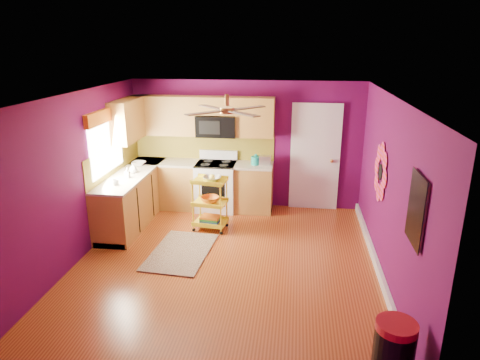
# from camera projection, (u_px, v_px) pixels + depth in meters

# --- Properties ---
(ground) EXTENTS (5.00, 5.00, 0.00)m
(ground) POSITION_uv_depth(u_px,v_px,m) (226.00, 263.00, 6.46)
(ground) COLOR maroon
(ground) RESTS_ON ground
(room_envelope) EXTENTS (4.54, 5.04, 2.52)m
(room_envelope) POSITION_uv_depth(u_px,v_px,m) (227.00, 159.00, 5.95)
(room_envelope) COLOR #570946
(room_envelope) RESTS_ON ground
(lower_cabinets) EXTENTS (2.81, 2.31, 0.94)m
(lower_cabinets) POSITION_uv_depth(u_px,v_px,m) (172.00, 192.00, 8.21)
(lower_cabinets) COLOR olive
(lower_cabinets) RESTS_ON ground
(electric_range) EXTENTS (0.76, 0.66, 1.13)m
(electric_range) POSITION_uv_depth(u_px,v_px,m) (216.00, 186.00, 8.43)
(electric_range) COLOR white
(electric_range) RESTS_ON ground
(upper_cabinetry) EXTENTS (2.80, 2.30, 1.26)m
(upper_cabinetry) POSITION_uv_depth(u_px,v_px,m) (179.00, 118.00, 8.11)
(upper_cabinetry) COLOR olive
(upper_cabinetry) RESTS_ON ground
(left_window) EXTENTS (0.08, 1.35, 1.08)m
(left_window) POSITION_uv_depth(u_px,v_px,m) (105.00, 132.00, 7.19)
(left_window) COLOR white
(left_window) RESTS_ON ground
(panel_door) EXTENTS (0.95, 0.11, 2.15)m
(panel_door) POSITION_uv_depth(u_px,v_px,m) (315.00, 159.00, 8.30)
(panel_door) COLOR white
(panel_door) RESTS_ON ground
(right_wall_art) EXTENTS (0.04, 2.74, 1.04)m
(right_wall_art) POSITION_uv_depth(u_px,v_px,m) (394.00, 186.00, 5.41)
(right_wall_art) COLOR black
(right_wall_art) RESTS_ON ground
(ceiling_fan) EXTENTS (1.01, 1.01, 0.26)m
(ceiling_fan) POSITION_uv_depth(u_px,v_px,m) (227.00, 110.00, 5.94)
(ceiling_fan) COLOR #BF8C3F
(ceiling_fan) RESTS_ON ground
(shag_rug) EXTENTS (0.97, 1.47, 0.02)m
(shag_rug) POSITION_uv_depth(u_px,v_px,m) (181.00, 252.00, 6.78)
(shag_rug) COLOR black
(shag_rug) RESTS_ON ground
(rolling_cart) EXTENTS (0.62, 0.49, 1.03)m
(rolling_cart) POSITION_uv_depth(u_px,v_px,m) (210.00, 201.00, 7.48)
(rolling_cart) COLOR yellow
(rolling_cart) RESTS_ON ground
(trash_can) EXTENTS (0.39, 0.42, 0.74)m
(trash_can) POSITION_uv_depth(u_px,v_px,m) (393.00, 356.00, 4.03)
(trash_can) COLOR black
(trash_can) RESTS_ON ground
(teal_kettle) EXTENTS (0.18, 0.18, 0.21)m
(teal_kettle) POSITION_uv_depth(u_px,v_px,m) (256.00, 160.00, 8.18)
(teal_kettle) COLOR #139083
(teal_kettle) RESTS_ON lower_cabinets
(toaster) EXTENTS (0.22, 0.15, 0.18)m
(toaster) POSITION_uv_depth(u_px,v_px,m) (265.00, 160.00, 8.16)
(toaster) COLOR beige
(toaster) RESTS_ON lower_cabinets
(soap_bottle_a) EXTENTS (0.08, 0.08, 0.18)m
(soap_bottle_a) POSITION_uv_depth(u_px,v_px,m) (127.00, 173.00, 7.38)
(soap_bottle_a) COLOR #EA3F72
(soap_bottle_a) RESTS_ON lower_cabinets
(soap_bottle_b) EXTENTS (0.14, 0.14, 0.17)m
(soap_bottle_b) POSITION_uv_depth(u_px,v_px,m) (133.00, 168.00, 7.66)
(soap_bottle_b) COLOR white
(soap_bottle_b) RESTS_ON lower_cabinets
(counter_dish) EXTENTS (0.26, 0.26, 0.06)m
(counter_dish) POSITION_uv_depth(u_px,v_px,m) (139.00, 163.00, 8.16)
(counter_dish) COLOR white
(counter_dish) RESTS_ON lower_cabinets
(counter_cup) EXTENTS (0.11, 0.11, 0.09)m
(counter_cup) POSITION_uv_depth(u_px,v_px,m) (115.00, 182.00, 7.03)
(counter_cup) COLOR white
(counter_cup) RESTS_ON lower_cabinets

